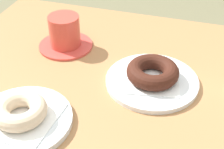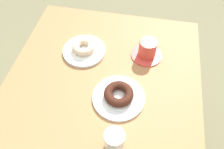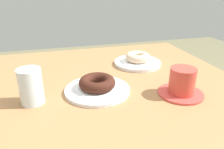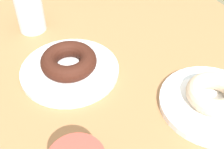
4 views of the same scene
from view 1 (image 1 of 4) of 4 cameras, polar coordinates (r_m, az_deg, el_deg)
name	(u,v)px [view 1 (image 1 of 4)]	position (r m, az deg, el deg)	size (l,w,h in m)	color
table	(141,138)	(0.76, 5.06, -10.88)	(1.03, 0.81, 0.72)	#A37045
plate_chocolate_ring	(153,81)	(0.75, 7.01, -1.17)	(0.21, 0.21, 0.01)	white
napkin_chocolate_ring	(153,79)	(0.74, 7.05, -0.74)	(0.12, 0.12, 0.00)	white
donut_chocolate_ring	(154,72)	(0.73, 7.16, 0.43)	(0.12, 0.12, 0.03)	#3A1A11
plate_sugar_ring	(22,121)	(0.67, -15.18, -7.64)	(0.20, 0.20, 0.01)	white
napkin_sugar_ring	(21,117)	(0.66, -15.29, -7.14)	(0.13, 0.13, 0.00)	white
donut_sugar_ring	(20,111)	(0.65, -15.54, -5.99)	(0.10, 0.10, 0.03)	beige
coffee_cup	(65,33)	(0.86, -8.12, 7.02)	(0.14, 0.14, 0.09)	#D7453D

